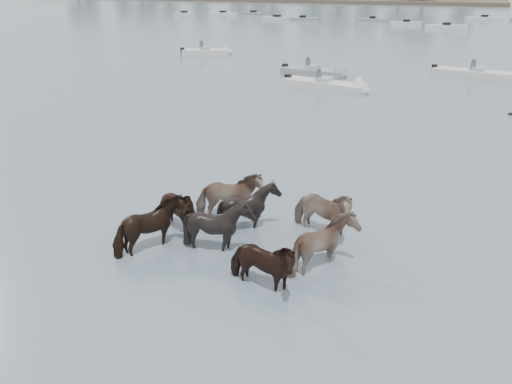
% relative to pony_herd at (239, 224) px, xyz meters
% --- Properties ---
extents(ground, '(400.00, 400.00, 0.00)m').
position_rel_pony_herd_xyz_m(ground, '(-0.29, -0.14, -0.56)').
color(ground, '#4C5F6E').
rests_on(ground, ground).
extents(pony_herd, '(6.08, 4.49, 1.65)m').
position_rel_pony_herd_xyz_m(pony_herd, '(0.00, 0.00, 0.00)').
color(pony_herd, black).
rests_on(pony_herd, ground).
extents(motorboat_a, '(5.25, 2.16, 1.92)m').
position_rel_pony_herd_xyz_m(motorboat_a, '(-5.18, 24.73, -0.33)').
color(motorboat_a, gray).
rests_on(motorboat_a, ground).
extents(motorboat_b, '(6.09, 2.62, 1.92)m').
position_rel_pony_herd_xyz_m(motorboat_b, '(-2.98, 20.31, -0.33)').
color(motorboat_b, silver).
rests_on(motorboat_b, ground).
extents(motorboat_c, '(6.81, 2.68, 1.92)m').
position_rel_pony_herd_xyz_m(motorboat_c, '(5.89, 28.58, -0.34)').
color(motorboat_c, silver).
rests_on(motorboat_c, ground).
extents(motorboat_f, '(4.92, 3.44, 1.92)m').
position_rel_pony_herd_xyz_m(motorboat_f, '(-17.65, 31.39, -0.33)').
color(motorboat_f, silver).
rests_on(motorboat_f, ground).
extents(distant_flotilla, '(102.22, 25.32, 0.93)m').
position_rel_pony_herd_xyz_m(distant_flotilla, '(0.55, 77.49, -0.30)').
color(distant_flotilla, silver).
rests_on(distant_flotilla, ground).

